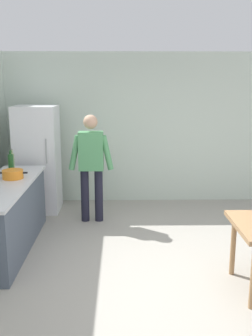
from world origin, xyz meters
TOP-DOWN VIEW (x-y plane):
  - ground_plane at (0.00, 0.00)m, footprint 14.00×14.00m
  - wall_back at (0.00, 3.00)m, footprint 6.40×0.12m
  - kitchen_counter at (-2.00, 0.80)m, footprint 0.64×2.20m
  - refrigerator at (-1.90, 2.40)m, footprint 0.70×0.67m
  - person at (-0.95, 1.85)m, footprint 0.70×0.22m
  - cooking_pot at (-1.96, 1.08)m, footprint 0.40×0.28m
  - bottle_vinegar_tall at (-2.08, 1.53)m, footprint 0.06×0.06m
  - bottle_wine_green at (-2.06, 1.36)m, footprint 0.08×0.08m

SIDE VIEW (x-z plane):
  - ground_plane at x=0.00m, z-range 0.00..0.00m
  - kitchen_counter at x=-2.00m, z-range 0.00..0.90m
  - refrigerator at x=-1.90m, z-range 0.00..1.80m
  - cooking_pot at x=-1.96m, z-range 0.90..1.02m
  - person at x=-0.95m, z-range 0.13..1.83m
  - bottle_vinegar_tall at x=-2.08m, z-range 0.88..1.20m
  - bottle_wine_green at x=-2.06m, z-range 0.88..1.22m
  - wall_back at x=0.00m, z-range 0.00..2.70m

